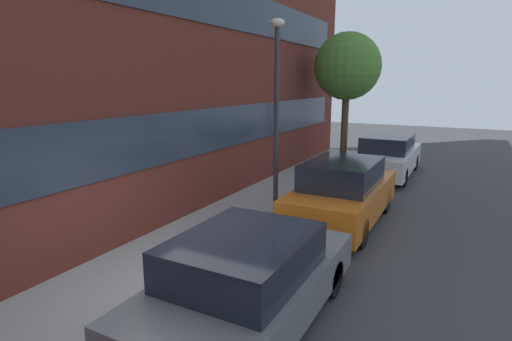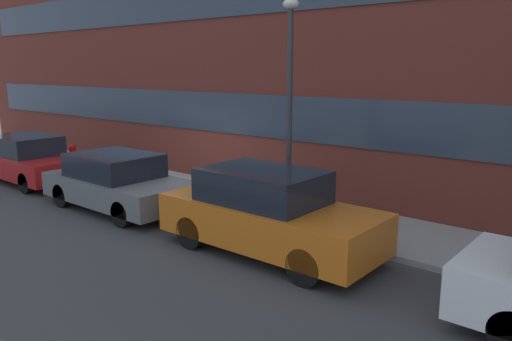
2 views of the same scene
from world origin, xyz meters
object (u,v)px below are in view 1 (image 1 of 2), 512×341
(parked_car_grey, at_px, (248,280))
(street_tree, at_px, (347,67))
(parked_car_white, at_px, (388,156))
(parked_car_orange, at_px, (343,193))
(lamp_post, at_px, (277,99))

(parked_car_grey, bearing_deg, street_tree, 9.26)
(parked_car_grey, relative_size, parked_car_white, 0.88)
(parked_car_white, bearing_deg, street_tree, 75.17)
(parked_car_orange, bearing_deg, parked_car_white, 0.00)
(parked_car_white, height_order, street_tree, street_tree)
(parked_car_orange, distance_m, lamp_post, 2.66)
(parked_car_orange, relative_size, lamp_post, 0.91)
(parked_car_white, relative_size, lamp_post, 0.98)
(parked_car_grey, height_order, parked_car_white, parked_car_white)
(parked_car_orange, xyz_separation_m, parked_car_white, (5.58, 0.00, -0.03))
(parked_car_white, distance_m, lamp_post, 6.72)
(parked_car_grey, height_order, parked_car_orange, parked_car_orange)
(street_tree, distance_m, lamp_post, 6.71)
(parked_car_orange, distance_m, street_tree, 6.98)
(parked_car_white, distance_m, street_tree, 3.56)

